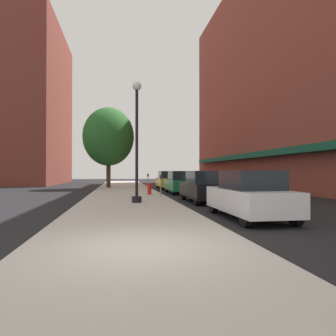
% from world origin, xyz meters
% --- Properties ---
extents(ground_plane, '(90.00, 90.00, 0.00)m').
position_xyz_m(ground_plane, '(4.00, 18.00, 0.00)').
color(ground_plane, black).
extents(sidewalk_slab, '(4.80, 50.00, 0.12)m').
position_xyz_m(sidewalk_slab, '(0.00, 19.00, 0.06)').
color(sidewalk_slab, '#B7B2A8').
rests_on(sidewalk_slab, ground).
extents(building_right_brick, '(6.80, 40.00, 22.73)m').
position_xyz_m(building_right_brick, '(14.99, 22.00, 11.34)').
color(building_right_brick, brown).
rests_on(building_right_brick, ground).
extents(building_far_background, '(6.80, 18.00, 20.30)m').
position_xyz_m(building_far_background, '(-11.01, 37.00, 10.13)').
color(building_far_background, brown).
rests_on(building_far_background, ground).
extents(lamppost, '(0.48, 0.48, 5.90)m').
position_xyz_m(lamppost, '(0.41, 9.07, 3.20)').
color(lamppost, black).
rests_on(lamppost, sidewalk_slab).
extents(fire_hydrant, '(0.33, 0.26, 0.79)m').
position_xyz_m(fire_hydrant, '(1.51, 14.21, 0.52)').
color(fire_hydrant, red).
rests_on(fire_hydrant, sidewalk_slab).
extents(parking_meter_near, '(0.14, 0.09, 1.31)m').
position_xyz_m(parking_meter_near, '(2.05, 21.29, 0.95)').
color(parking_meter_near, slate).
rests_on(parking_meter_near, sidewalk_slab).
extents(parking_meter_far, '(0.14, 0.09, 1.31)m').
position_xyz_m(parking_meter_far, '(2.05, 12.51, 0.95)').
color(parking_meter_far, slate).
rests_on(parking_meter_far, sidewalk_slab).
extents(tree_near, '(4.79, 4.79, 7.56)m').
position_xyz_m(tree_near, '(-1.46, 23.95, 4.91)').
color(tree_near, '#422D1E').
rests_on(tree_near, sidewalk_slab).
extents(car_white, '(1.80, 4.30, 1.66)m').
position_xyz_m(car_white, '(4.00, 3.96, 0.81)').
color(car_white, black).
rests_on(car_white, ground).
extents(car_black, '(1.80, 4.30, 1.66)m').
position_xyz_m(car_black, '(4.00, 9.85, 0.81)').
color(car_black, black).
rests_on(car_black, ground).
extents(car_green, '(1.80, 4.30, 1.66)m').
position_xyz_m(car_green, '(4.00, 16.42, 0.81)').
color(car_green, black).
rests_on(car_green, ground).
extents(car_yellow, '(1.80, 4.30, 1.66)m').
position_xyz_m(car_yellow, '(4.00, 22.40, 0.81)').
color(car_yellow, black).
rests_on(car_yellow, ground).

